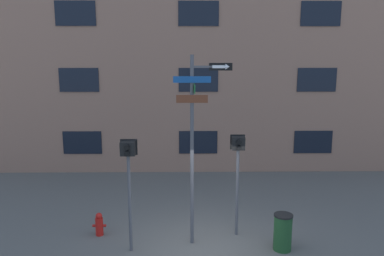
{
  "coord_description": "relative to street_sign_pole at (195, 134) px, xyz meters",
  "views": [
    {
      "loc": [
        -0.45,
        -8.53,
        4.74
      ],
      "look_at": [
        -0.34,
        0.5,
        3.04
      ],
      "focal_mm": 35.0,
      "sensor_mm": 36.0,
      "label": 1
    }
  ],
  "objects": [
    {
      "name": "ground_plane",
      "position": [
        0.26,
        -0.49,
        -2.9
      ],
      "size": [
        60.0,
        60.0,
        0.0
      ],
      "primitive_type": "plane",
      "color": "#595651"
    },
    {
      "name": "building_facade",
      "position": [
        0.26,
        6.45,
        3.55
      ],
      "size": [
        24.0,
        0.63,
        12.9
      ],
      "color": "#936B56",
      "rests_on": "ground_plane"
    },
    {
      "name": "street_sign_pole",
      "position": [
        0.0,
        0.0,
        0.0
      ],
      "size": [
        1.42,
        0.77,
        4.82
      ],
      "color": "#4C4C51",
      "rests_on": "ground_plane"
    },
    {
      "name": "pedestrian_signal_left",
      "position": [
        -1.6,
        -0.37,
        -0.69
      ],
      "size": [
        0.41,
        0.4,
        2.82
      ],
      "color": "#4C4C51",
      "rests_on": "ground_plane"
    },
    {
      "name": "pedestrian_signal_right",
      "position": [
        1.14,
        0.45,
        -0.75
      ],
      "size": [
        0.39,
        0.4,
        2.76
      ],
      "color": "#4C4C51",
      "rests_on": "ground_plane"
    },
    {
      "name": "fire_hydrant",
      "position": [
        -2.58,
        0.47,
        -2.59
      ],
      "size": [
        0.37,
        0.21,
        0.64
      ],
      "color": "red",
      "rests_on": "ground_plane"
    },
    {
      "name": "trash_bin",
      "position": [
        2.19,
        -0.38,
        -2.43
      ],
      "size": [
        0.47,
        0.47,
        0.93
      ],
      "color": "#1E4723",
      "rests_on": "ground_plane"
    }
  ]
}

